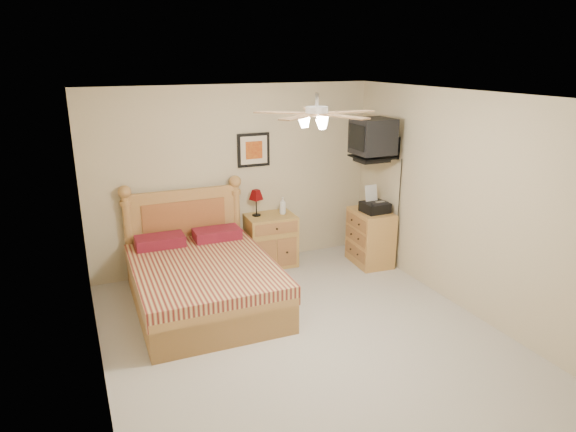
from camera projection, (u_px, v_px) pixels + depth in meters
floor at (304, 337)px, 5.43m from camera, size 4.50×4.50×0.00m
ceiling at (307, 96)px, 4.68m from camera, size 4.00×4.50×0.04m
wall_back at (235, 178)px, 7.02m from camera, size 4.00×0.04×2.50m
wall_front at (466, 334)px, 3.09m from camera, size 4.00×0.04×2.50m
wall_left at (90, 256)px, 4.29m from camera, size 0.04×4.50×2.50m
wall_right at (465, 203)px, 5.82m from camera, size 0.04×4.50×2.50m
bed at (203, 254)px, 5.91m from camera, size 1.59×2.06×1.32m
nightstand at (271, 240)px, 7.23m from camera, size 0.70×0.54×0.73m
table_lamp at (256, 203)px, 7.06m from camera, size 0.26×0.26×0.37m
lotion_bottle at (283, 206)px, 7.15m from camera, size 0.10×0.10×0.24m
framed_picture at (254, 150)px, 7.00m from camera, size 0.46×0.04×0.46m
dresser at (370, 237)px, 7.27m from camera, size 0.50×0.69×0.78m
fax_machine at (375, 199)px, 7.05m from camera, size 0.35×0.37×0.36m
magazine_lower at (365, 207)px, 7.31m from camera, size 0.24×0.30×0.03m
magazine_upper at (365, 205)px, 7.32m from camera, size 0.22×0.28×0.02m
wall_tv at (383, 139)px, 6.73m from camera, size 0.56×0.46×0.58m
ceiling_fan at (317, 113)px, 4.55m from camera, size 1.14×1.14×0.28m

